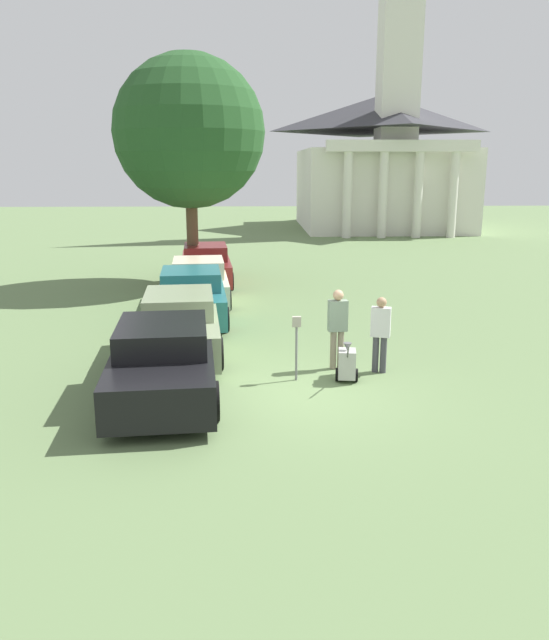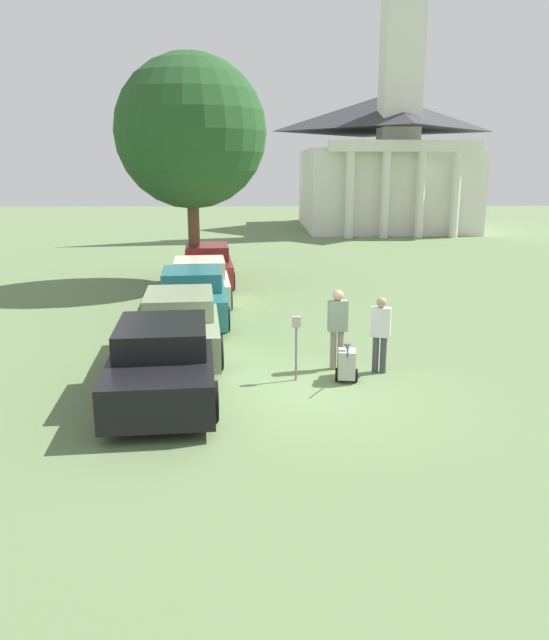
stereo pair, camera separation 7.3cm
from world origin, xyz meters
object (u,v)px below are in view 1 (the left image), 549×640
object	(u,v)px
person_worker	(338,324)
person_supervisor	(380,330)
parked_car_teal	(192,296)
parked_car_maroon	(206,265)
parked_car_sage	(180,323)
equipment_cart	(347,364)
church	(382,149)
parking_meter	(297,336)
parked_car_black	(164,359)
parked_car_cream	(199,282)

from	to	relation	value
person_worker	person_supervisor	xyz separation A→B (m)	(0.90, -0.30, -0.07)
parked_car_teal	parked_car_maroon	bearing A→B (deg)	85.07
parked_car_sage	parked_car_teal	bearing A→B (deg)	85.08
parked_car_teal	equipment_cart	size ratio (longest dim) A/B	4.85
equipment_cart	church	size ratio (longest dim) A/B	0.04
parked_car_teal	parking_meter	size ratio (longest dim) A/B	3.48
parked_car_sage	equipment_cart	size ratio (longest dim) A/B	5.31
person_supervisor	parked_car_sage	bearing A→B (deg)	-5.11
parking_meter	equipment_cart	xyz separation A→B (m)	(1.06, -0.11, -0.58)
parking_meter	equipment_cart	size ratio (longest dim) A/B	1.39
parking_meter	equipment_cart	world-z (taller)	parking_meter
person_supervisor	equipment_cart	bearing A→B (deg)	52.01
person_worker	parked_car_sage	bearing A→B (deg)	-28.54
church	equipment_cart	bearing A→B (deg)	-102.52
parked_car_teal	parked_car_maroon	size ratio (longest dim) A/B	0.94
parking_meter	parked_car_sage	bearing A→B (deg)	139.59
person_worker	person_supervisor	world-z (taller)	person_worker
parked_car_teal	person_worker	size ratio (longest dim) A/B	2.69
parked_car_maroon	person_supervisor	world-z (taller)	person_supervisor
parked_car_sage	person_supervisor	xyz separation A→B (m)	(4.57, -1.84, 0.26)
parked_car_black	parked_car_cream	bearing A→B (deg)	85.08
person_supervisor	person_worker	bearing A→B (deg)	-1.55
parked_car_sage	person_worker	xyz separation A→B (m)	(3.67, -1.54, 0.34)
parked_car_cream	person_supervisor	xyz separation A→B (m)	(4.57, -7.61, 0.30)
person_worker	person_supervisor	bearing A→B (deg)	155.87
parked_car_cream	parked_car_maroon	bearing A→B (deg)	85.08
parking_meter	church	world-z (taller)	church
person_worker	parked_car_maroon	bearing A→B (deg)	-76.84
church	parked_car_teal	bearing A→B (deg)	-111.90
person_supervisor	parked_car_black	bearing A→B (deg)	30.11
parked_car_black	parked_car_sage	distance (m)	2.92
parked_car_cream	parked_car_maroon	xyz separation A→B (m)	(0.00, 3.42, 0.03)
parked_car_maroon	person_worker	xyz separation A→B (m)	(3.67, -10.74, 0.34)
parking_meter	church	xyz separation A→B (m)	(8.48, 33.28, 4.64)
parking_meter	parked_car_maroon	bearing A→B (deg)	103.22
parked_car_black	person_supervisor	bearing A→B (deg)	8.30
parked_car_sage	equipment_cart	bearing A→B (deg)	-37.56
parked_car_cream	person_worker	world-z (taller)	person_worker
parked_car_sage	parked_car_maroon	xyz separation A→B (m)	(0.00, 9.19, -0.00)
parked_car_black	parked_car_cream	distance (m)	8.69
parked_car_black	parking_meter	size ratio (longest dim) A/B	3.80
parked_car_sage	parking_meter	bearing A→B (deg)	-45.33
parked_car_cream	church	world-z (taller)	church
parking_meter	parked_car_cream	bearing A→B (deg)	108.50
church	parked_car_black	bearing A→B (deg)	-108.25
church	parked_car_maroon	bearing A→B (deg)	-117.17
parked_car_teal	parked_car_cream	distance (m)	2.60
parked_car_maroon	equipment_cart	size ratio (longest dim) A/B	5.18
person_worker	church	xyz separation A→B (m)	(7.51, 32.53, 4.57)
parked_car_black	parked_car_maroon	world-z (taller)	parked_car_maroon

